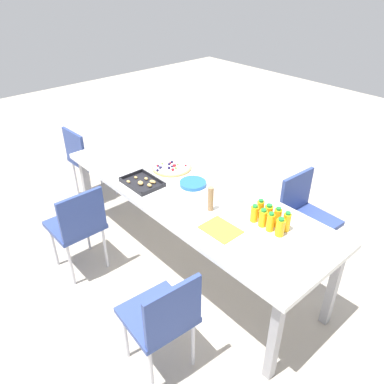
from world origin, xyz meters
The scene contains 20 objects.
ground_plane centered at (0.00, 0.00, 0.00)m, with size 12.00×12.00×0.00m, color #B2A899.
party_table centered at (0.00, 0.00, 0.69)m, with size 2.52×0.83×0.76m.
chair_end centered at (1.59, 0.10, 0.50)m, with size 0.42×0.42×0.83m.
chair_far_right centered at (0.52, 0.74, 0.50)m, with size 0.40×0.40×0.83m.
chair_near_left centered at (-0.61, -0.78, 0.50)m, with size 0.42×0.42×0.83m.
chair_far_left centered at (-0.69, 0.80, 0.50)m, with size 0.43×0.43×0.83m.
juice_bottle_0 centered at (-0.84, -0.16, 0.83)m, with size 0.05×0.05×0.15m.
juice_bottle_1 centered at (-0.76, -0.15, 0.83)m, with size 0.05×0.05×0.15m.
juice_bottle_2 centered at (-0.68, -0.15, 0.82)m, with size 0.06×0.06×0.14m.
juice_bottle_3 centered at (-0.61, -0.15, 0.82)m, with size 0.05×0.05×0.14m.
juice_bottle_4 centered at (-0.84, -0.08, 0.82)m, with size 0.06×0.06×0.14m.
juice_bottle_5 centered at (-0.76, -0.07, 0.82)m, with size 0.05×0.05×0.14m.
juice_bottle_6 centered at (-0.70, -0.08, 0.82)m, with size 0.06×0.06×0.14m.
juice_bottle_7 centered at (-0.62, -0.08, 0.82)m, with size 0.06×0.06×0.13m.
fruit_pizza centered at (0.39, -0.14, 0.77)m, with size 0.35×0.35×0.05m.
snack_tray centered at (0.33, 0.22, 0.77)m, with size 0.34×0.24×0.04m.
plate_stack centered at (0.04, -0.08, 0.77)m, with size 0.22×0.22×0.03m.
napkin_stack centered at (-0.65, -0.28, 0.76)m, with size 0.15×0.15×0.01m, color white.
cardboard_tube centered at (-0.32, 0.06, 0.85)m, with size 0.04×0.04×0.19m, color #9E7A56.
paper_folder centered at (-0.54, 0.18, 0.76)m, with size 0.26×0.20×0.01m, color yellow.
Camera 1 is at (-1.97, 1.71, 2.35)m, focal length 35.59 mm.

